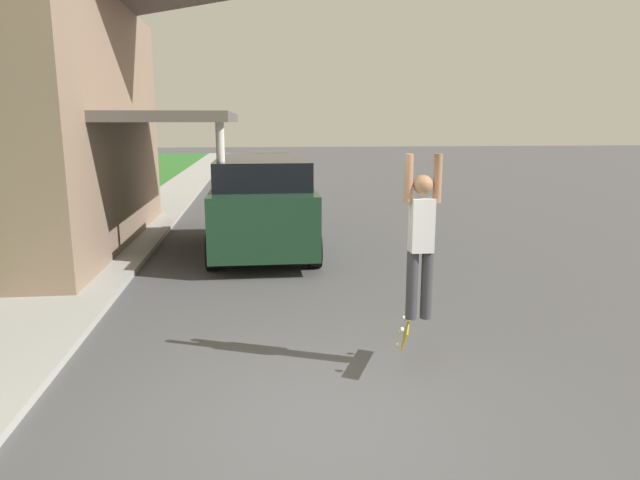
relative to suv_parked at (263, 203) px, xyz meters
name	(u,v)px	position (x,y,z in m)	size (l,w,h in m)	color
ground_plane	(306,422)	(0.31, -7.25, -1.08)	(120.00, 120.00, 0.00)	#49494C
sidewalk	(91,268)	(-3.29, -1.25, -1.03)	(1.80, 80.00, 0.10)	#9E9E99
suv_parked	(263,203)	(0.00, 0.00, 0.00)	(2.20, 4.49, 2.04)	#193823
car_down_street	(271,167)	(0.58, 15.13, -0.40)	(1.89, 4.51, 1.41)	silver
skateboarder	(421,236)	(1.68, -6.18, 0.47)	(0.41, 0.21, 1.85)	#38383D
skateboard	(405,333)	(1.52, -6.21, -0.64)	(0.33, 0.80, 0.29)	#A89323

